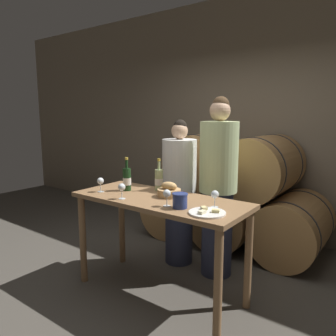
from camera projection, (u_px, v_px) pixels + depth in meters
name	position (u px, v px, depth m)	size (l,w,h in m)	color
ground_plane	(160.00, 293.00, 3.05)	(10.00, 10.00, 0.00)	#4C473F
stone_wall_back	(254.00, 117.00, 4.44)	(10.00, 0.12, 3.20)	#7F705B
barrel_stack	(232.00, 195.00, 4.12)	(2.26, 0.97, 1.40)	#A87A47
tasting_table	(159.00, 212.00, 2.92)	(1.60, 0.66, 0.91)	olive
person_left	(179.00, 193.00, 3.57)	(0.37, 0.37, 1.58)	#2D334C
person_right	(218.00, 187.00, 3.27)	(0.38, 0.38, 1.81)	#2D334C
wine_bottle_red	(127.00, 179.00, 3.15)	(0.08, 0.08, 0.32)	#193819
wine_bottle_white	(159.00, 180.00, 3.16)	(0.08, 0.08, 0.31)	#ADBC7F
blue_crock	(180.00, 200.00, 2.57)	(0.13, 0.13, 0.12)	navy
bread_basket	(169.00, 191.00, 2.93)	(0.21, 0.21, 0.13)	tan
cheese_plate	(207.00, 212.00, 2.44)	(0.28, 0.28, 0.04)	white
wine_glass_far_left	(100.00, 182.00, 3.10)	(0.06, 0.06, 0.14)	white
wine_glass_left	(122.00, 188.00, 2.84)	(0.06, 0.06, 0.14)	white
wine_glass_center	(167.00, 194.00, 2.62)	(0.06, 0.06, 0.14)	white
wine_glass_right	(215.00, 195.00, 2.59)	(0.06, 0.06, 0.14)	white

